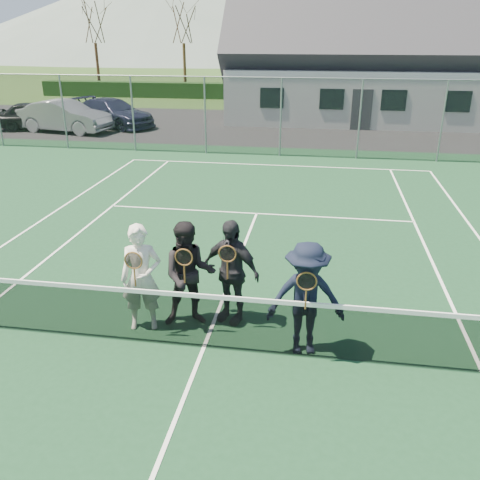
{
  "coord_description": "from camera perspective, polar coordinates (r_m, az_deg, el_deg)",
  "views": [
    {
      "loc": [
        1.62,
        -6.51,
        4.57
      ],
      "look_at": [
        0.33,
        1.5,
        1.25
      ],
      "focal_mm": 38.0,
      "sensor_mm": 36.0,
      "label": 1
    }
  ],
  "objects": [
    {
      "name": "tennis_net",
      "position": [
        7.82,
        -4.19,
        -8.82
      ],
      "size": [
        11.68,
        0.08,
        1.1
      ],
      "color": "slate",
      "rests_on": "ground"
    },
    {
      "name": "hedge_row",
      "position": [
        38.75,
        6.97,
        16.14
      ],
      "size": [
        40.0,
        1.2,
        1.1
      ],
      "primitive_type": "cube",
      "color": "black",
      "rests_on": "ground"
    },
    {
      "name": "court_surface",
      "position": [
        8.11,
        -4.08,
        -12.02
      ],
      "size": [
        30.0,
        30.0,
        0.02
      ],
      "primitive_type": "cube",
      "color": "#14381E",
      "rests_on": "ground"
    },
    {
      "name": "tarmac_carpark",
      "position": [
        27.48,
        -2.86,
        12.66
      ],
      "size": [
        40.0,
        12.0,
        0.01
      ],
      "primitive_type": "cube",
      "color": "black",
      "rests_on": "ground"
    },
    {
      "name": "tree_c",
      "position": [
        39.53,
        10.59,
        23.69
      ],
      "size": [
        3.2,
        3.2,
        7.77
      ],
      "color": "#372214",
      "rests_on": "ground"
    },
    {
      "name": "ground",
      "position": [
        26.95,
        5.69,
        12.38
      ],
      "size": [
        220.0,
        220.0,
        0.0
      ],
      "primitive_type": "plane",
      "color": "#284418",
      "rests_on": "ground"
    },
    {
      "name": "tree_b",
      "position": [
        40.93,
        -6.46,
        23.84
      ],
      "size": [
        3.2,
        3.2,
        7.77
      ],
      "color": "#3A2815",
      "rests_on": "ground"
    },
    {
      "name": "hill_west",
      "position": [
        105.03,
        -6.11,
        24.55
      ],
      "size": [
        110.0,
        110.0,
        18.0
      ],
      "primitive_type": "cone",
      "color": "#57695E",
      "rests_on": "ground"
    },
    {
      "name": "player_b",
      "position": [
        8.31,
        -5.72,
        -3.89
      ],
      "size": [
        1.02,
        0.89,
        1.8
      ],
      "color": "black",
      "rests_on": "court_surface"
    },
    {
      "name": "car_b",
      "position": [
        27.01,
        -19.06,
        12.98
      ],
      "size": [
        4.86,
        2.44,
        1.53
      ],
      "primitive_type": "imported",
      "rotation": [
        0.0,
        0.0,
        1.39
      ],
      "color": "gray",
      "rests_on": "ground"
    },
    {
      "name": "tree_a",
      "position": [
        43.27,
        -16.22,
        23.07
      ],
      "size": [
        3.2,
        3.2,
        7.77
      ],
      "color": "#371F14",
      "rests_on": "ground"
    },
    {
      "name": "perimeter_fence",
      "position": [
        20.3,
        4.59,
        13.56
      ],
      "size": [
        30.07,
        0.07,
        3.02
      ],
      "color": "slate",
      "rests_on": "ground"
    },
    {
      "name": "car_c",
      "position": [
        27.9,
        -14.14,
        13.66
      ],
      "size": [
        5.3,
        3.88,
        1.43
      ],
      "primitive_type": "imported",
      "rotation": [
        0.0,
        0.0,
        1.14
      ],
      "color": "#1B1D37",
      "rests_on": "ground"
    },
    {
      "name": "clubhouse",
      "position": [
        30.6,
        14.54,
        20.52
      ],
      "size": [
        15.6,
        8.2,
        7.7
      ],
      "color": "silver",
      "rests_on": "ground"
    },
    {
      "name": "court_markings",
      "position": [
        8.1,
        -4.08,
        -11.93
      ],
      "size": [
        11.03,
        23.83,
        0.01
      ],
      "color": "white",
      "rests_on": "court_surface"
    },
    {
      "name": "player_d",
      "position": [
        7.61,
        7.42,
        -6.6
      ],
      "size": [
        1.25,
        0.84,
        1.8
      ],
      "color": "black",
      "rests_on": "court_surface"
    },
    {
      "name": "player_a",
      "position": [
        8.31,
        -11.01,
        -4.2
      ],
      "size": [
        0.74,
        0.57,
        1.8
      ],
      "color": "white",
      "rests_on": "court_surface"
    },
    {
      "name": "car_a",
      "position": [
        28.25,
        -21.71,
        12.88
      ],
      "size": [
        4.43,
        2.62,
        1.41
      ],
      "primitive_type": "imported",
      "rotation": [
        0.0,
        0.0,
        1.81
      ],
      "color": "black",
      "rests_on": "ground"
    },
    {
      "name": "player_c",
      "position": [
        8.39,
        -1.07,
        -3.5
      ],
      "size": [
        1.14,
        0.8,
        1.8
      ],
      "color": "black",
      "rests_on": "court_surface"
    }
  ]
}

